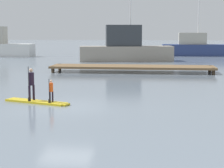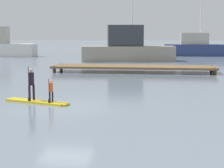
{
  "view_description": "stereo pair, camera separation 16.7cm",
  "coord_description": "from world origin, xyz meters",
  "views": [
    {
      "loc": [
        4.34,
        -18.26,
        3.62
      ],
      "look_at": [
        1.98,
        1.99,
        0.83
      ],
      "focal_mm": 64.07,
      "sensor_mm": 36.0,
      "label": 1
    },
    {
      "loc": [
        4.5,
        -18.24,
        3.62
      ],
      "look_at": [
        1.98,
        1.99,
        0.83
      ],
      "focal_mm": 64.07,
      "sensor_mm": 36.0,
      "label": 2
    }
  ],
  "objects": [
    {
      "name": "paddler_adult",
      "position": [
        -1.94,
        0.83,
        1.02
      ],
      "size": [
        0.36,
        0.49,
        1.72
      ],
      "color": "black",
      "rests_on": "paddleboard_near"
    },
    {
      "name": "paddleboard_near",
      "position": [
        -1.63,
        0.73,
        0.05
      ],
      "size": [
        3.54,
        1.76,
        0.1
      ],
      "color": "gold",
      "rests_on": "ground"
    },
    {
      "name": "ground_plane",
      "position": [
        0.0,
        0.0,
        0.0
      ],
      "size": [
        240.0,
        240.0,
        0.0
      ],
      "primitive_type": "plane",
      "color": "slate"
    },
    {
      "name": "floating_dock",
      "position": [
        2.13,
        15.66,
        0.45
      ],
      "size": [
        13.88,
        2.93,
        0.55
      ],
      "color": "brown",
      "rests_on": "ground"
    },
    {
      "name": "paddler_child_solo",
      "position": [
        -0.82,
        0.43,
        0.72
      ],
      "size": [
        0.25,
        0.38,
        1.16
      ],
      "color": "black",
      "rests_on": "paddleboard_near"
    },
    {
      "name": "fishing_boat_white_large",
      "position": [
        0.54,
        27.64,
        1.48
      ],
      "size": [
        10.92,
        4.34,
        11.17
      ],
      "color": "#9E9384",
      "rests_on": "ground"
    },
    {
      "name": "motor_boat_small_navy",
      "position": [
        9.34,
        38.1,
        1.17
      ],
      "size": [
        9.22,
        2.36,
        7.69
      ],
      "color": "navy",
      "rests_on": "ground"
    }
  ]
}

